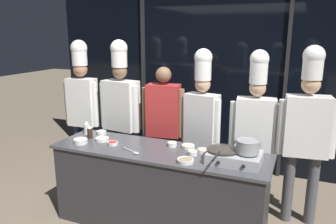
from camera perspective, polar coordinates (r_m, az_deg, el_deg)
name	(u,v)px	position (r m, az deg, el deg)	size (l,w,h in m)	color
window_wall_back	(209,81)	(5.06, 7.20, 5.41)	(5.18, 0.09, 2.70)	black
demo_counter	(159,189)	(3.61, -1.56, -13.18)	(2.30, 0.67, 0.88)	#2D2D30
portable_stove	(235,157)	(3.16, 11.53, -7.71)	(0.49, 0.36, 0.11)	#B2B5BA
frying_pan	(223,148)	(3.15, 9.56, -6.15)	(0.31, 0.54, 0.04)	#38332D
stock_pot	(248,146)	(3.10, 13.70, -5.81)	(0.24, 0.21, 0.12)	#93969B
squeeze_bottle_soy	(90,132)	(3.88, -13.45, -3.42)	(0.06, 0.06, 0.15)	#332319
squeeze_bottle_clear	(87,128)	(4.04, -14.00, -2.70)	(0.06, 0.06, 0.16)	white
prep_bowl_onion	(172,144)	(3.52, 0.73, -5.60)	(0.10, 0.10, 0.05)	white
prep_bowl_shrimp	(203,151)	(3.37, 6.11, -6.69)	(0.12, 0.12, 0.04)	white
prep_bowl_garlic	(101,132)	(4.02, -11.52, -3.46)	(0.12, 0.12, 0.04)	white
prep_bowl_bean_sprouts	(81,141)	(3.74, -14.98, -4.87)	(0.15, 0.15, 0.05)	white
prep_bowl_chicken	(102,139)	(3.77, -11.41, -4.62)	(0.15, 0.15, 0.04)	white
prep_bowl_ginger	(193,153)	(3.30, 4.33, -7.05)	(0.10, 0.10, 0.04)	white
prep_bowl_bell_pepper	(113,143)	(3.62, -9.61, -5.36)	(0.11, 0.11, 0.03)	white
prep_bowl_mushrooms	(186,160)	(3.11, 3.07, -8.41)	(0.16, 0.16, 0.04)	white
prep_bowl_noodles	(188,146)	(3.48, 3.55, -5.96)	(0.14, 0.14, 0.03)	white
serving_spoon_slotted	(134,152)	(3.37, -5.96, -6.95)	(0.25, 0.14, 0.02)	#B2B5BA
chef_head	(82,99)	(4.63, -14.75, 2.19)	(0.51, 0.22, 1.98)	#2D3856
chef_sous	(121,105)	(4.36, -8.23, 1.15)	(0.61, 0.30, 1.99)	#2D3856
person_guest	(164,119)	(4.09, -0.78, -1.28)	(0.54, 0.26, 1.67)	#2D3856
chef_line	(202,116)	(3.89, 5.90, -0.72)	(0.50, 0.27, 1.90)	#232326
chef_pastry	(255,124)	(3.80, 14.95, -2.02)	(0.56, 0.28, 1.90)	#232326
chef_apprentice	(307,126)	(3.73, 23.00, -2.24)	(0.59, 0.29, 1.95)	#4C4C51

